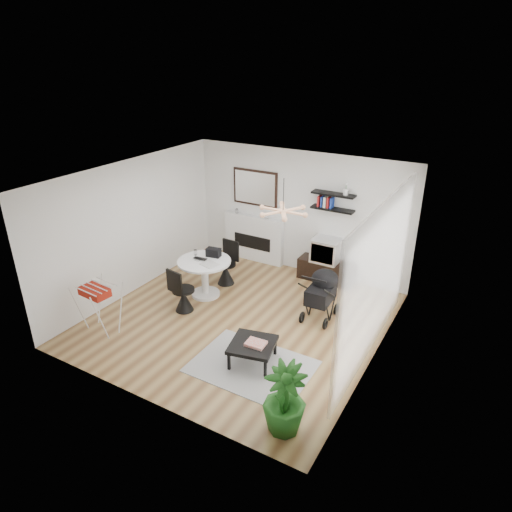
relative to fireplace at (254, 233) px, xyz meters
The scene contains 25 objects.
floor 2.75m from the fireplace, 65.59° to the right, with size 5.00×5.00×0.00m, color brown.
ceiling 3.34m from the fireplace, 65.59° to the right, with size 5.00×5.00×0.00m, color white.
wall_back 1.29m from the fireplace, ahead, with size 5.00×5.00×0.00m, color white.
wall_left 2.88m from the fireplace, 120.01° to the right, with size 5.00×5.00×0.00m, color white.
wall_right 4.39m from the fireplace, 33.95° to the right, with size 5.00×5.00×0.00m, color white.
sheer_curtain 4.20m from the fireplace, 32.43° to the right, with size 0.04×3.60×2.60m, color white.
fireplace is the anchor object (origin of this frame).
shelf_lower 2.11m from the fireplace, ahead, with size 0.90×0.25×0.04m, color black.
shelf_upper 2.27m from the fireplace, ahead, with size 0.90×0.25×0.04m, color black.
pendant_lamp 3.15m from the fireplace, 49.71° to the right, with size 0.90×0.90×0.10m, color #E3A377, non-canonical shape.
tv_console 1.96m from the fireplace, ahead, with size 1.22×0.43×0.46m, color black.
crt_tv 1.87m from the fireplace, ahead, with size 0.58×0.50×0.50m.
dining_table 2.00m from the fireplace, 89.46° to the right, with size 1.07×1.07×0.78m.
laptop 2.03m from the fireplace, 92.18° to the right, with size 0.29×0.19×0.02m, color black.
black_bag 1.74m from the fireplace, 87.81° to the right, with size 0.28×0.17×0.17m, color black.
newspaper 2.10m from the fireplace, 84.01° to the right, with size 0.33×0.27×0.01m, color silver.
drinking_glass 1.89m from the fireplace, 98.92° to the right, with size 0.07×0.07×0.11m, color white.
chair_far 1.40m from the fireplace, 85.97° to the right, with size 0.44×0.46×0.93m.
chair_near 2.73m from the fireplace, 89.81° to the right, with size 0.44×0.46×0.91m.
drying_rack 4.05m from the fireplace, 101.61° to the right, with size 0.65×0.62×0.91m.
stroller 2.85m from the fireplace, 33.64° to the right, with size 0.53×0.85×1.02m.
rug 4.11m from the fireplace, 60.26° to the right, with size 1.85×1.34×0.01m, color #969696.
coffee_table 3.95m from the fireplace, 60.07° to the right, with size 0.82×0.82×0.35m.
magazines 3.99m from the fireplace, 59.35° to the right, with size 0.31×0.24×0.04m, color #E04C38.
potted_plant 5.37m from the fireplace, 55.57° to the right, with size 0.57×0.57×1.01m, color #1E5A19.
Camera 1 is at (3.90, -6.13, 4.59)m, focal length 32.00 mm.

